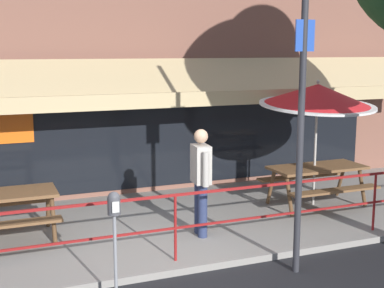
# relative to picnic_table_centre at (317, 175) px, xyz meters

# --- Properties ---
(ground_plane) EXTENTS (120.00, 120.00, 0.00)m
(ground_plane) POSITION_rel_picnic_table_centre_xyz_m (-3.40, -1.83, -0.71)
(ground_plane) COLOR black
(patio_deck) EXTENTS (15.00, 4.00, 0.10)m
(patio_deck) POSITION_rel_picnic_table_centre_xyz_m (-3.40, 0.17, -0.66)
(patio_deck) COLOR gray
(patio_deck) RESTS_ON ground
(restaurant_building) EXTENTS (15.00, 1.60, 7.66)m
(restaurant_building) POSITION_rel_picnic_table_centre_xyz_m (-3.40, 2.40, 3.10)
(restaurant_building) COLOR brown
(restaurant_building) RESTS_ON ground
(patio_railing) EXTENTS (13.84, 0.04, 0.97)m
(patio_railing) POSITION_rel_picnic_table_centre_xyz_m (-3.40, -1.53, 0.09)
(patio_railing) COLOR maroon
(patio_railing) RESTS_ON patio_deck
(picnic_table_centre) EXTENTS (1.80, 1.42, 0.76)m
(picnic_table_centre) POSITION_rel_picnic_table_centre_xyz_m (0.00, 0.00, 0.00)
(picnic_table_centre) COLOR brown
(picnic_table_centre) RESTS_ON patio_deck
(patio_umbrella_centre) EXTENTS (2.14, 2.14, 2.38)m
(patio_umbrella_centre) POSITION_rel_picnic_table_centre_xyz_m (0.00, 0.09, 1.47)
(patio_umbrella_centre) COLOR #B7B2A8
(patio_umbrella_centre) RESTS_ON patio_deck
(pedestrian_walking) EXTENTS (0.28, 0.62, 1.71)m
(pedestrian_walking) POSITION_rel_picnic_table_centre_xyz_m (-2.66, -0.68, 0.35)
(pedestrian_walking) COLOR navy
(pedestrian_walking) RESTS_ON patio_deck
(parking_meter_near) EXTENTS (0.15, 0.16, 1.42)m
(parking_meter_near) POSITION_rel_picnic_table_centre_xyz_m (-4.46, -2.39, 0.44)
(parking_meter_near) COLOR gray
(parking_meter_near) RESTS_ON ground
(street_sign_pole) EXTENTS (0.28, 0.09, 4.44)m
(street_sign_pole) POSITION_rel_picnic_table_centre_xyz_m (-1.90, -2.28, 1.57)
(street_sign_pole) COLOR #2D2D33
(street_sign_pole) RESTS_ON ground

